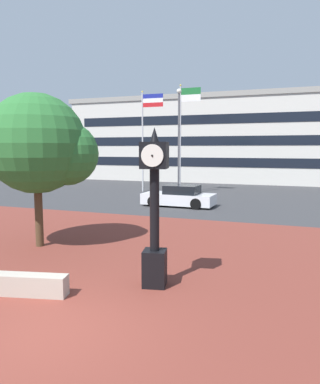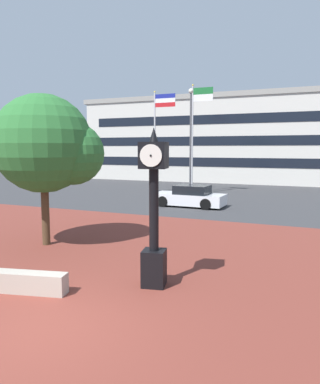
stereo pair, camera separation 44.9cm
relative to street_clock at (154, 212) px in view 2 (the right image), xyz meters
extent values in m
plane|color=#38383A|center=(-1.17, -2.92, -1.91)|extent=(200.00, 200.00, 0.00)
cube|color=brown|center=(-1.17, 0.99, -1.90)|extent=(44.00, 15.81, 0.01)
cube|color=#ADA393|center=(-3.24, -1.74, -1.66)|extent=(3.21, 1.12, 0.50)
cube|color=black|center=(0.00, 0.00, -1.44)|extent=(0.67, 0.67, 0.93)
cylinder|color=black|center=(0.00, 0.00, 0.04)|extent=(0.24, 0.24, 2.05)
cube|color=black|center=(0.00, 0.00, 1.39)|extent=(0.76, 0.76, 0.64)
cylinder|color=silver|center=(-0.07, 0.33, 1.39)|extent=(0.52, 0.14, 0.53)
sphere|color=black|center=(-0.07, 0.35, 1.39)|extent=(0.05, 0.05, 0.05)
cylinder|color=silver|center=(0.07, -0.33, 1.39)|extent=(0.52, 0.14, 0.53)
sphere|color=black|center=(0.07, -0.35, 1.39)|extent=(0.05, 0.05, 0.05)
cone|color=black|center=(0.00, 0.00, 1.89)|extent=(0.23, 0.23, 0.35)
cylinder|color=#4C3823|center=(-5.22, 2.17, -0.74)|extent=(0.28, 0.28, 2.33)
sphere|color=#2D7033|center=(-5.22, 2.17, 1.72)|extent=(3.46, 3.46, 3.46)
sphere|color=#2D7033|center=(-4.36, 2.69, 1.38)|extent=(2.25, 2.25, 2.25)
cube|color=silver|center=(-3.31, 12.67, -1.47)|extent=(4.33, 1.91, 0.64)
cube|color=black|center=(-3.10, 12.66, -0.91)|extent=(2.01, 1.60, 0.56)
cylinder|color=black|center=(-4.66, 11.85, -1.59)|extent=(0.65, 0.24, 0.64)
cylinder|color=black|center=(-4.62, 13.54, -1.59)|extent=(0.65, 0.24, 0.64)
cylinder|color=black|center=(-2.01, 11.79, -1.59)|extent=(0.65, 0.24, 0.64)
cylinder|color=black|center=(-1.97, 13.48, -1.59)|extent=(0.65, 0.24, 0.64)
cylinder|color=silver|center=(-8.31, 18.96, 2.01)|extent=(0.12, 0.12, 7.83)
sphere|color=gold|center=(-8.31, 18.96, 5.98)|extent=(0.14, 0.14, 0.14)
cube|color=navy|center=(-7.41, 18.96, 5.61)|extent=(1.67, 0.02, 0.33)
cube|color=white|center=(-7.41, 18.96, 5.28)|extent=(1.67, 0.02, 0.33)
cube|color=red|center=(-7.41, 18.96, 4.94)|extent=(1.67, 0.02, 0.33)
cylinder|color=silver|center=(-5.17, 18.96, 2.16)|extent=(0.12, 0.12, 8.13)
sphere|color=gold|center=(-5.17, 18.96, 6.29)|extent=(0.14, 0.14, 0.14)
cube|color=#19662D|center=(-4.36, 18.96, 5.82)|extent=(1.51, 0.02, 0.50)
cube|color=white|center=(-4.36, 18.96, 5.32)|extent=(1.51, 0.02, 0.50)
cube|color=beige|center=(-4.70, 34.06, 2.30)|extent=(31.73, 12.74, 8.41)
cube|color=gray|center=(-4.70, 34.06, 6.76)|extent=(32.37, 12.99, 0.50)
cube|color=black|center=(-4.70, 27.67, 0.20)|extent=(28.56, 0.04, 0.90)
cube|color=black|center=(-4.70, 27.67, 2.30)|extent=(28.56, 0.04, 0.90)
cube|color=black|center=(-4.70, 27.67, 4.40)|extent=(28.56, 0.04, 0.90)
cylinder|color=#4C4C51|center=(-4.86, 17.60, 1.80)|extent=(0.14, 0.14, 7.41)
sphere|color=white|center=(-4.86, 17.60, 5.65)|extent=(0.36, 0.36, 0.36)
camera|label=1|loc=(3.23, -8.40, 1.56)|focal=34.51mm
camera|label=2|loc=(3.65, -8.24, 1.56)|focal=34.51mm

